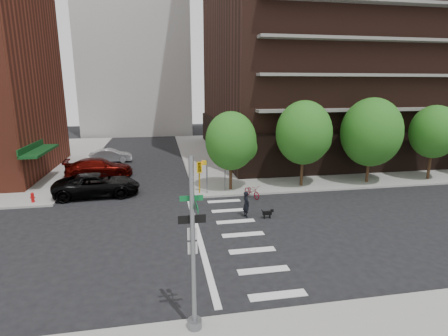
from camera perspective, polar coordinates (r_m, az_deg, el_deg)
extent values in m
plane|color=black|center=(19.73, -5.54, -11.42)|extent=(120.00, 120.00, 0.00)
cube|color=gray|center=(47.52, 17.22, 2.77)|extent=(39.00, 33.00, 0.15)
cube|color=silver|center=(15.10, 8.78, -19.85)|extent=(2.40, 0.50, 0.01)
cube|color=silver|center=(16.72, 6.46, -16.25)|extent=(2.40, 0.50, 0.01)
cube|color=silver|center=(18.41, 4.62, -13.27)|extent=(2.40, 0.50, 0.01)
cube|color=silver|center=(20.17, 3.13, -10.80)|extent=(2.40, 0.50, 0.01)
cube|color=silver|center=(21.96, 1.91, -8.72)|extent=(2.40, 0.50, 0.01)
cube|color=silver|center=(23.79, 0.88, -6.95)|extent=(2.40, 0.50, 0.01)
cube|color=silver|center=(25.64, 0.00, -5.44)|extent=(2.40, 0.50, 0.01)
cube|color=silver|center=(19.77, -4.07, -11.32)|extent=(0.30, 13.00, 0.01)
cube|color=black|center=(46.56, 14.37, 5.33)|extent=(25.50, 25.50, 4.00)
cube|color=#0C3814|center=(32.87, -27.83, 2.48)|extent=(1.40, 6.00, 0.20)
cylinder|color=#301E11|center=(27.81, 1.10, -1.16)|extent=(0.24, 0.24, 2.30)
sphere|color=#235B19|center=(27.26, 1.12, 4.44)|extent=(4.00, 4.00, 4.00)
cylinder|color=#301E11|center=(29.53, 12.58, -0.33)|extent=(0.24, 0.24, 2.60)
sphere|color=#235B19|center=(28.98, 12.89, 5.64)|extent=(4.50, 4.50, 4.50)
cylinder|color=#301E11|center=(32.35, 22.41, -0.12)|extent=(0.24, 0.24, 2.30)
sphere|color=#235B19|center=(31.83, 22.91, 5.40)|extent=(5.00, 5.00, 5.00)
cylinder|color=#301E11|center=(35.91, 30.53, 0.52)|extent=(0.24, 0.24, 2.60)
sphere|color=#235B19|center=(35.47, 31.07, 5.09)|extent=(4.00, 4.00, 4.00)
cylinder|color=slate|center=(11.59, -5.10, -12.69)|extent=(0.16, 0.16, 6.00)
cylinder|color=slate|center=(13.09, -4.82, -23.99)|extent=(0.50, 0.50, 0.30)
imported|color=gold|center=(10.81, -4.03, -1.58)|extent=(0.16, 0.20, 1.00)
cube|color=#0A5926|center=(11.13, -5.34, -4.93)|extent=(0.75, 0.02, 0.18)
cube|color=#0A5926|center=(11.08, -4.46, -6.36)|extent=(0.02, 0.75, 0.18)
cube|color=black|center=(11.34, -5.25, -8.34)|extent=(0.90, 0.02, 0.28)
cube|color=silver|center=(11.53, -5.20, -10.65)|extent=(0.32, 0.02, 0.42)
cube|color=silver|center=(11.74, -5.15, -12.88)|extent=(0.32, 0.02, 0.42)
cylinder|color=slate|center=(26.78, -2.80, -1.41)|extent=(0.10, 0.10, 2.60)
cube|color=gold|center=(26.50, -3.26, 0.87)|extent=(0.32, 0.25, 0.32)
cylinder|color=slate|center=(27.54, 0.16, -1.41)|extent=(0.08, 0.08, 2.20)
cube|color=gold|center=(27.18, 0.22, 0.34)|extent=(0.64, 0.02, 0.64)
cylinder|color=#A50C0C|center=(28.34, -28.77, -4.35)|extent=(0.22, 0.22, 0.60)
sphere|color=#A50C0C|center=(28.26, -28.84, -3.74)|extent=(0.24, 0.24, 0.24)
imported|color=black|center=(28.30, -19.99, -2.62)|extent=(3.19, 6.40, 1.74)
imported|color=#3F0503|center=(34.30, -19.72, 0.08)|extent=(2.88, 6.15, 1.73)
imported|color=silver|center=(40.52, -17.98, 1.94)|extent=(1.82, 4.54, 1.47)
imported|color=maroon|center=(26.43, 4.58, -3.81)|extent=(1.25, 1.95, 0.97)
imported|color=black|center=(22.50, 3.64, -5.90)|extent=(0.69, 0.52, 1.70)
cube|color=black|center=(22.50, 7.06, -7.29)|extent=(0.58, 0.20, 0.23)
cube|color=black|center=(22.53, 7.85, -6.90)|extent=(0.17, 0.14, 0.17)
cylinder|color=black|center=(22.68, 7.42, -7.77)|extent=(0.06, 0.06, 0.25)
cylinder|color=black|center=(22.48, 6.67, -7.94)|extent=(0.06, 0.06, 0.25)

